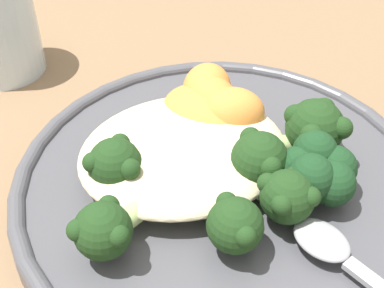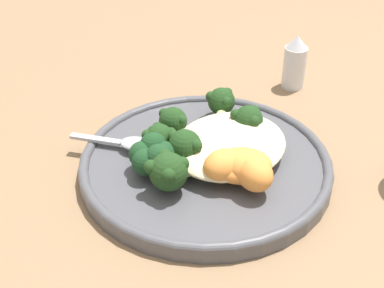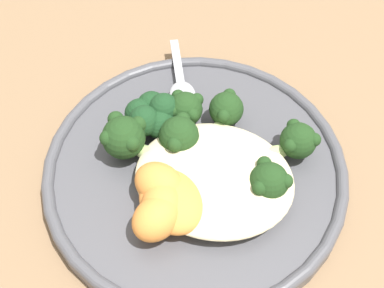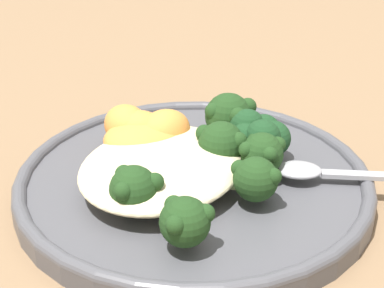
# 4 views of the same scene
# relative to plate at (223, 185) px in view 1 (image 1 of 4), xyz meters

# --- Properties ---
(ground_plane) EXTENTS (4.00, 4.00, 0.00)m
(ground_plane) POSITION_rel_plate_xyz_m (-0.01, 0.00, -0.01)
(ground_plane) COLOR #846647
(plate) EXTENTS (0.29, 0.29, 0.02)m
(plate) POSITION_rel_plate_xyz_m (0.00, 0.00, 0.00)
(plate) COLOR #4C4C51
(plate) RESTS_ON ground_plane
(quinoa_mound) EXTENTS (0.15, 0.12, 0.02)m
(quinoa_mound) POSITION_rel_plate_xyz_m (-0.02, 0.02, 0.02)
(quinoa_mound) COLOR beige
(quinoa_mound) RESTS_ON plate
(broccoli_stalk_0) EXTENTS (0.11, 0.04, 0.04)m
(broccoli_stalk_0) POSITION_rel_plate_xyz_m (-0.06, 0.02, 0.03)
(broccoli_stalk_0) COLOR #ADC675
(broccoli_stalk_0) RESTS_ON plate
(broccoli_stalk_1) EXTENTS (0.11, 0.09, 0.04)m
(broccoli_stalk_1) POSITION_rel_plate_xyz_m (-0.07, -0.02, 0.03)
(broccoli_stalk_1) COLOR #ADC675
(broccoli_stalk_1) RESTS_ON plate
(broccoli_stalk_2) EXTENTS (0.04, 0.13, 0.03)m
(broccoli_stalk_2) POSITION_rel_plate_xyz_m (-0.01, -0.04, 0.02)
(broccoli_stalk_2) COLOR #ADC675
(broccoli_stalk_2) RESTS_ON plate
(broccoli_stalk_3) EXTENTS (0.06, 0.10, 0.03)m
(broccoli_stalk_3) POSITION_rel_plate_xyz_m (0.02, -0.04, 0.03)
(broccoli_stalk_3) COLOR #ADC675
(broccoli_stalk_3) RESTS_ON plate
(broccoli_stalk_4) EXTENTS (0.06, 0.08, 0.04)m
(broccoli_stalk_4) POSITION_rel_plate_xyz_m (0.02, -0.01, 0.03)
(broccoli_stalk_4) COLOR #ADC675
(broccoli_stalk_4) RESTS_ON plate
(broccoli_stalk_5) EXTENTS (0.12, 0.06, 0.04)m
(broccoli_stalk_5) POSITION_rel_plate_xyz_m (0.06, 0.00, 0.03)
(broccoli_stalk_5) COLOR #ADC675
(broccoli_stalk_5) RESTS_ON plate
(sweet_potato_chunk_0) EXTENTS (0.09, 0.09, 0.03)m
(sweet_potato_chunk_0) POSITION_rel_plate_xyz_m (0.01, 0.05, 0.03)
(sweet_potato_chunk_0) COLOR orange
(sweet_potato_chunk_0) RESTS_ON plate
(sweet_potato_chunk_1) EXTENTS (0.06, 0.05, 0.04)m
(sweet_potato_chunk_1) POSITION_rel_plate_xyz_m (0.02, 0.04, 0.03)
(sweet_potato_chunk_1) COLOR orange
(sweet_potato_chunk_1) RESTS_ON plate
(sweet_potato_chunk_2) EXTENTS (0.06, 0.06, 0.04)m
(sweet_potato_chunk_2) POSITION_rel_plate_xyz_m (0.02, 0.08, 0.03)
(sweet_potato_chunk_2) COLOR orange
(sweet_potato_chunk_2) RESTS_ON plate
(sweet_potato_chunk_3) EXTENTS (0.05, 0.05, 0.04)m
(sweet_potato_chunk_3) POSITION_rel_plate_xyz_m (0.02, 0.06, 0.03)
(sweet_potato_chunk_3) COLOR orange
(sweet_potato_chunk_3) RESTS_ON plate
(kale_tuft) EXTENTS (0.05, 0.05, 0.04)m
(kale_tuft) POSITION_rel_plate_xyz_m (0.05, -0.03, 0.03)
(kale_tuft) COLOR #193D1E
(kale_tuft) RESTS_ON plate
(spoon) EXTENTS (0.05, 0.10, 0.01)m
(spoon) POSITION_rel_plate_xyz_m (0.04, -0.09, 0.01)
(spoon) COLOR #A3A3A8
(spoon) RESTS_ON plate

